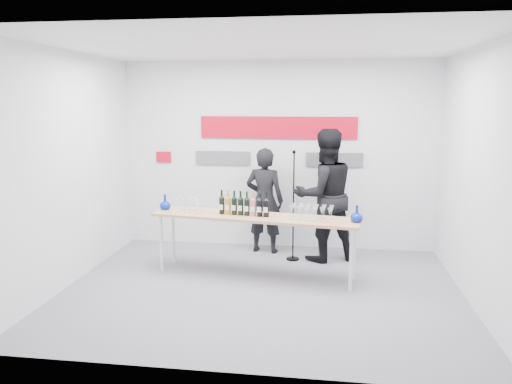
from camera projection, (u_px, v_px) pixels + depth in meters
ground at (262, 290)px, 6.34m from camera, size 5.00×5.00×0.00m
back_wall at (278, 156)px, 8.02m from camera, size 5.00×0.04×3.00m
signage at (274, 137)px, 7.95m from camera, size 3.38×0.02×0.79m
tasting_table at (255, 220)px, 6.72m from camera, size 2.87×0.97×0.84m
wine_bottles at (244, 203)px, 6.70m from camera, size 0.71×0.18×0.33m
decanter_left at (165, 202)px, 7.09m from camera, size 0.16×0.16×0.21m
decanter_right at (357, 214)px, 6.34m from camera, size 0.16×0.16×0.21m
glasses_left at (190, 205)px, 6.96m from camera, size 0.38×0.27×0.18m
glasses_right at (311, 213)px, 6.48m from camera, size 0.58×0.30×0.18m
presenter_left at (265, 200)px, 7.81m from camera, size 0.66×0.48×1.66m
presenter_right at (325, 195)px, 7.39m from camera, size 1.18×1.07×1.97m
mic_stand at (293, 227)px, 7.46m from camera, size 0.19×0.19×1.66m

